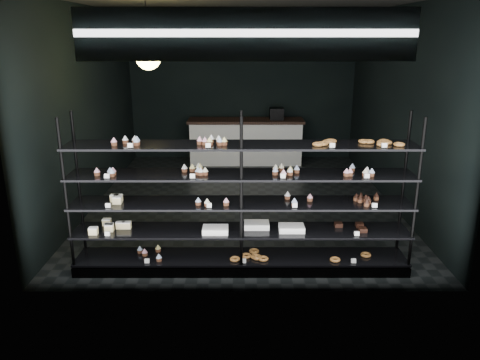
# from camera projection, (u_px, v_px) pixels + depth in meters

# --- Properties ---
(room) EXTENTS (5.01, 6.01, 3.20)m
(room) POSITION_uv_depth(u_px,v_px,m) (243.00, 108.00, 7.62)
(room) COLOR black
(room) RESTS_ON ground
(display_shelf) EXTENTS (4.00, 0.50, 1.91)m
(display_shelf) POSITION_uv_depth(u_px,v_px,m) (240.00, 221.00, 5.57)
(display_shelf) COLOR black
(display_shelf) RESTS_ON room
(signage) EXTENTS (3.30, 0.05, 0.50)m
(signage) POSITION_uv_depth(u_px,v_px,m) (246.00, 35.00, 4.48)
(signage) COLOR #0F0B3A
(signage) RESTS_ON room
(pendant_lamp) EXTENTS (0.35, 0.35, 0.90)m
(pendant_lamp) POSITION_uv_depth(u_px,v_px,m) (148.00, 57.00, 6.43)
(pendant_lamp) COLOR black
(pendant_lamp) RESTS_ON room
(service_counter) EXTENTS (2.52, 0.65, 1.23)m
(service_counter) POSITION_uv_depth(u_px,v_px,m) (246.00, 141.00, 10.33)
(service_counter) COLOR silver
(service_counter) RESTS_ON room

